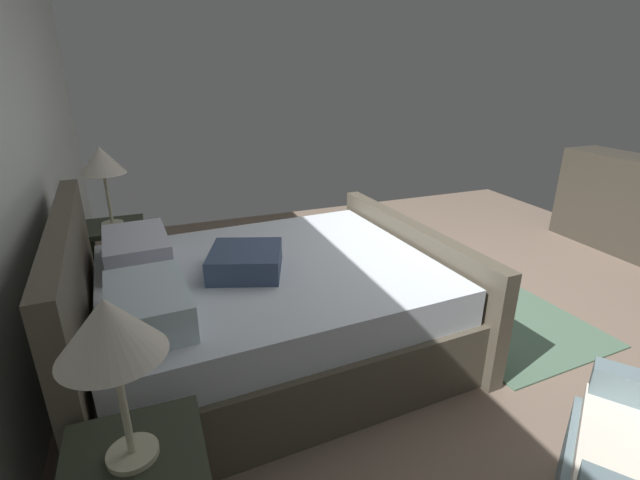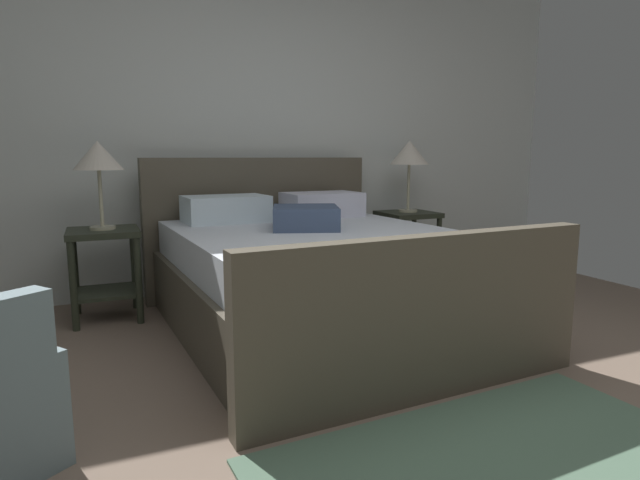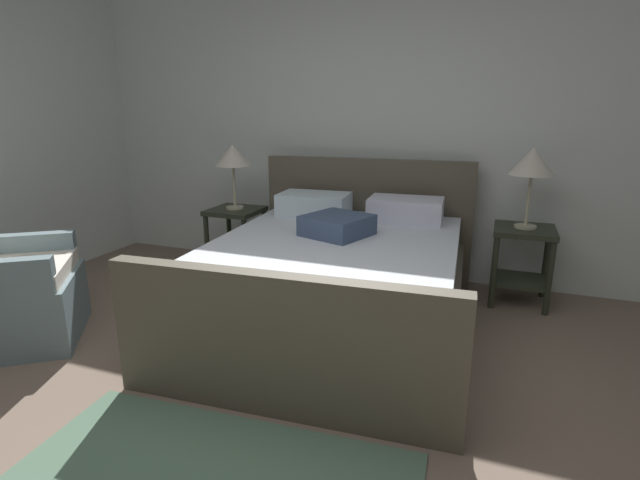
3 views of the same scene
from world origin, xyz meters
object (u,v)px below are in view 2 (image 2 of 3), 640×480
table_lamp_left (98,158)px  nightstand_right (407,235)px  bed (317,275)px  nightstand_left (105,259)px  table_lamp_right (409,154)px

table_lamp_left → nightstand_right: bearing=3.4°
bed → nightstand_left: 1.40m
table_lamp_left → nightstand_left: bearing=-63.4°
bed → nightstand_left: bed is taller
nightstand_right → bed: bearing=-144.4°
bed → table_lamp_right: table_lamp_right is taller
bed → table_lamp_right: size_ratio=3.81×
bed → nightstand_right: (1.21, 0.87, 0.06)m
bed → table_lamp_left: bearing=149.0°
nightstand_left → table_lamp_left: size_ratio=1.06×
bed → nightstand_right: bed is taller
table_lamp_left → table_lamp_right: bearing=3.4°
nightstand_left → table_lamp_right: bearing=3.4°
nightstand_right → table_lamp_left: bearing=-176.6°
bed → nightstand_left: size_ratio=3.81×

